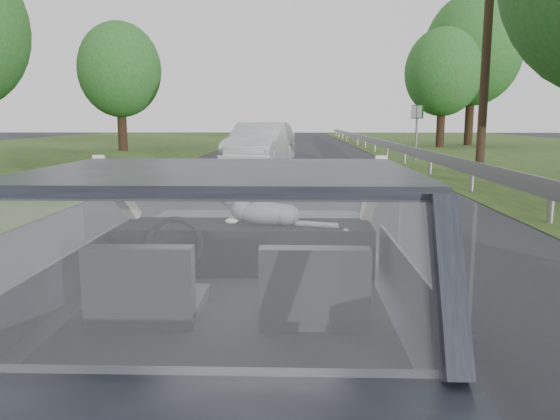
# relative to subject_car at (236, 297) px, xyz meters

# --- Properties ---
(subject_car) EXTENTS (1.80, 4.00, 1.45)m
(subject_car) POSITION_rel_subject_car_xyz_m (0.00, 0.00, 0.00)
(subject_car) COLOR black
(subject_car) RESTS_ON ground
(dashboard) EXTENTS (1.58, 0.45, 0.30)m
(dashboard) POSITION_rel_subject_car_xyz_m (0.00, 0.62, 0.12)
(dashboard) COLOR black
(dashboard) RESTS_ON subject_car
(driver_seat) EXTENTS (0.50, 0.72, 0.42)m
(driver_seat) POSITION_rel_subject_car_xyz_m (-0.40, -0.29, 0.16)
(driver_seat) COLOR black
(driver_seat) RESTS_ON subject_car
(passenger_seat) EXTENTS (0.50, 0.72, 0.42)m
(passenger_seat) POSITION_rel_subject_car_xyz_m (0.40, -0.29, 0.16)
(passenger_seat) COLOR black
(passenger_seat) RESTS_ON subject_car
(steering_wheel) EXTENTS (0.36, 0.36, 0.04)m
(steering_wheel) POSITION_rel_subject_car_xyz_m (-0.40, 0.33, 0.20)
(steering_wheel) COLOR black
(steering_wheel) RESTS_ON dashboard
(cat) EXTENTS (0.58, 0.28, 0.25)m
(cat) POSITION_rel_subject_car_xyz_m (0.13, 0.61, 0.36)
(cat) COLOR slate
(cat) RESTS_ON dashboard
(guardrail) EXTENTS (0.05, 90.00, 0.32)m
(guardrail) POSITION_rel_subject_car_xyz_m (4.30, 10.00, -0.15)
(guardrail) COLOR gray
(guardrail) RESTS_ON ground
(other_car) EXTENTS (2.63, 5.01, 1.57)m
(other_car) POSITION_rel_subject_car_xyz_m (-0.94, 16.34, 0.06)
(other_car) COLOR #B3B5BA
(other_car) RESTS_ON ground
(highway_sign) EXTENTS (0.36, 0.88, 2.24)m
(highway_sign) POSITION_rel_subject_car_xyz_m (5.15, 19.54, 0.40)
(highway_sign) COLOR #12631D
(highway_sign) RESTS_ON ground
(utility_pole) EXTENTS (0.31, 0.31, 7.98)m
(utility_pole) POSITION_rel_subject_car_xyz_m (5.86, 13.87, 3.26)
(utility_pole) COLOR black
(utility_pole) RESTS_ON ground
(tree_2) EXTENTS (5.46, 5.46, 6.89)m
(tree_2) POSITION_rel_subject_car_xyz_m (9.09, 31.01, 2.72)
(tree_2) COLOR #155A15
(tree_2) RESTS_ON ground
(tree_3) EXTENTS (8.13, 8.13, 9.37)m
(tree_3) POSITION_rel_subject_car_xyz_m (11.63, 33.76, 3.96)
(tree_3) COLOR #155A15
(tree_3) RESTS_ON ground
(tree_6) EXTENTS (5.58, 5.58, 6.59)m
(tree_6) POSITION_rel_subject_car_xyz_m (-9.08, 26.69, 2.57)
(tree_6) COLOR #155A15
(tree_6) RESTS_ON ground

